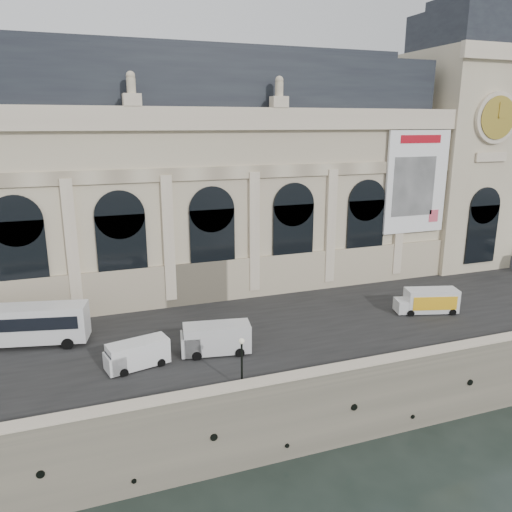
{
  "coord_description": "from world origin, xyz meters",
  "views": [
    {
      "loc": [
        -18.08,
        -31.69,
        26.34
      ],
      "look_at": [
        1.31,
        22.0,
        11.09
      ],
      "focal_mm": 35.0,
      "sensor_mm": 36.0,
      "label": 1
    }
  ],
  "objects_px": {
    "van_b": "(213,339)",
    "lamp_right": "(242,364)",
    "bus_left": "(14,324)",
    "van_c": "(135,355)",
    "box_truck": "(428,301)"
  },
  "relations": [
    {
      "from": "van_b",
      "to": "lamp_right",
      "type": "xyz_separation_m",
      "value": [
        0.5,
        -6.92,
        0.74
      ]
    },
    {
      "from": "bus_left",
      "to": "van_c",
      "type": "bearing_deg",
      "value": -39.52
    },
    {
      "from": "box_truck",
      "to": "lamp_right",
      "type": "xyz_separation_m",
      "value": [
        -24.46,
        -8.68,
        0.79
      ]
    },
    {
      "from": "lamp_right",
      "to": "bus_left",
      "type": "bearing_deg",
      "value": 139.94
    },
    {
      "from": "bus_left",
      "to": "lamp_right",
      "type": "bearing_deg",
      "value": -40.06
    },
    {
      "from": "bus_left",
      "to": "van_c",
      "type": "relative_size",
      "value": 2.4
    },
    {
      "from": "bus_left",
      "to": "lamp_right",
      "type": "xyz_separation_m",
      "value": [
        17.5,
        -14.71,
        -0.03
      ]
    },
    {
      "from": "van_b",
      "to": "box_truck",
      "type": "bearing_deg",
      "value": 4.03
    },
    {
      "from": "van_c",
      "to": "lamp_right",
      "type": "height_order",
      "value": "lamp_right"
    },
    {
      "from": "bus_left",
      "to": "van_b",
      "type": "relative_size",
      "value": 2.06
    },
    {
      "from": "van_c",
      "to": "van_b",
      "type": "bearing_deg",
      "value": 3.67
    },
    {
      "from": "van_c",
      "to": "box_truck",
      "type": "xyz_separation_m",
      "value": [
        31.98,
        2.21,
        0.15
      ]
    },
    {
      "from": "lamp_right",
      "to": "van_c",
      "type": "bearing_deg",
      "value": 139.25
    },
    {
      "from": "box_truck",
      "to": "van_c",
      "type": "bearing_deg",
      "value": -176.05
    },
    {
      "from": "van_b",
      "to": "lamp_right",
      "type": "relative_size",
      "value": 1.51
    }
  ]
}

